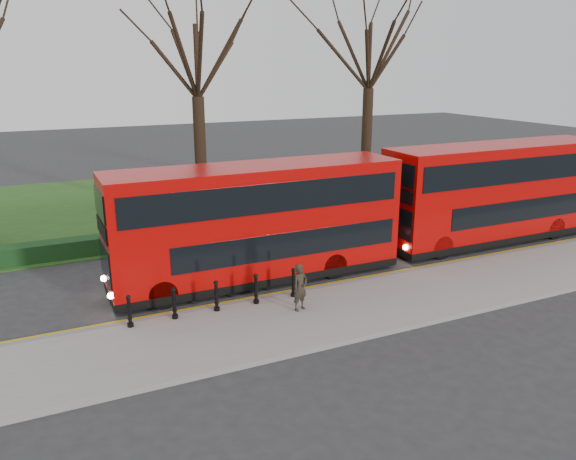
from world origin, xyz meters
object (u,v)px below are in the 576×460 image
bus_rear (497,193)px  pedestrian (300,287)px  bollard_row (216,296)px  bus_lead (257,224)px

bus_rear → pedestrian: bearing=-163.5°
bollard_row → bus_lead: size_ratio=0.52×
bus_lead → pedestrian: bearing=-88.4°
bollard_row → bus_rear: (14.41, 2.43, 1.62)m
bus_lead → bus_rear: (11.98, 0.05, 0.04)m
bus_lead → bollard_row: bearing=-135.7°
bus_lead → bus_rear: 11.98m
bollard_row → bus_lead: bearing=44.3°
bollard_row → pedestrian: (2.53, -1.10, 0.30)m
bus_lead → bus_rear: size_ratio=0.98×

